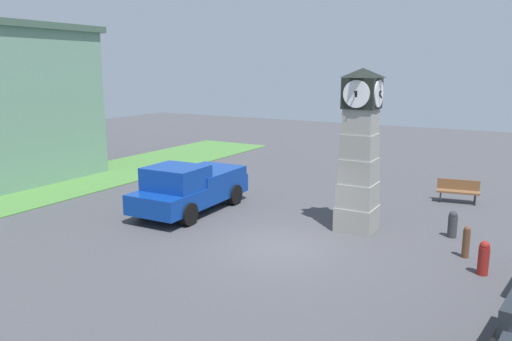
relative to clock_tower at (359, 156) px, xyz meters
The scene contains 7 objects.
ground_plane 4.00m from the clock_tower, 150.71° to the left, with size 67.72×67.72×0.00m, color #424247.
clock_tower is the anchor object (origin of this frame).
bollard_near_tower 4.93m from the clock_tower, 115.05° to the right, with size 0.28×0.28×0.92m.
bollard_mid_row 4.13m from the clock_tower, 103.49° to the right, with size 0.20×0.20×0.92m.
bollard_far_row 3.62m from the clock_tower, 74.48° to the right, with size 0.29×0.29×0.87m.
pickup_truck 6.39m from the clock_tower, 99.36° to the left, with size 5.14×2.34×1.85m.
bench 6.18m from the clock_tower, 23.48° to the right, with size 0.78×1.66×0.90m.
Camera 1 is at (-12.66, -6.66, 5.27)m, focal length 35.00 mm.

